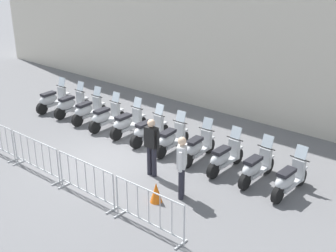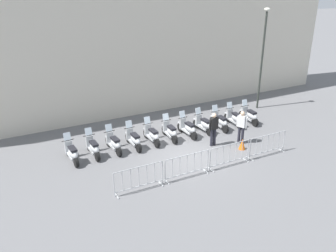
# 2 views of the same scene
# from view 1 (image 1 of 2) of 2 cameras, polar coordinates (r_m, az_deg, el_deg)

# --- Properties ---
(ground_plane) EXTENTS (120.00, 120.00, 0.00)m
(ground_plane) POSITION_cam_1_polar(r_m,az_deg,el_deg) (13.85, -7.44, -4.52)
(ground_plane) COLOR slate
(motorcycle_0) EXTENTS (0.71, 1.71, 1.24)m
(motorcycle_0) POSITION_cam_1_polar(r_m,az_deg,el_deg) (18.35, -14.61, 3.28)
(motorcycle_0) COLOR black
(motorcycle_0) RESTS_ON ground
(motorcycle_1) EXTENTS (0.68, 1.71, 1.24)m
(motorcycle_1) POSITION_cam_1_polar(r_m,az_deg,el_deg) (17.62, -12.39, 2.71)
(motorcycle_1) COLOR black
(motorcycle_1) RESTS_ON ground
(motorcycle_2) EXTENTS (0.72, 1.71, 1.24)m
(motorcycle_2) POSITION_cam_1_polar(r_m,az_deg,el_deg) (16.86, -10.25, 1.99)
(motorcycle_2) COLOR black
(motorcycle_2) RESTS_ON ground
(motorcycle_3) EXTENTS (0.67, 1.72, 1.24)m
(motorcycle_3) POSITION_cam_1_polar(r_m,az_deg,el_deg) (16.12, -8.01, 1.17)
(motorcycle_3) COLOR black
(motorcycle_3) RESTS_ON ground
(motorcycle_4) EXTENTS (0.66, 1.72, 1.24)m
(motorcycle_4) POSITION_cam_1_polar(r_m,az_deg,el_deg) (15.47, -5.28, 0.37)
(motorcycle_4) COLOR black
(motorcycle_4) RESTS_ON ground
(motorcycle_5) EXTENTS (0.59, 1.72, 1.24)m
(motorcycle_5) POSITION_cam_1_polar(r_m,az_deg,el_deg) (14.80, -2.58, -0.60)
(motorcycle_5) COLOR black
(motorcycle_5) RESTS_ON ground
(motorcycle_6) EXTENTS (0.71, 1.71, 1.24)m
(motorcycle_6) POSITION_cam_1_polar(r_m,az_deg,el_deg) (14.14, 0.35, -1.70)
(motorcycle_6) COLOR black
(motorcycle_6) RESTS_ON ground
(motorcycle_7) EXTENTS (0.71, 1.71, 1.24)m
(motorcycle_7) POSITION_cam_1_polar(r_m,az_deg,el_deg) (13.61, 3.79, -2.75)
(motorcycle_7) COLOR black
(motorcycle_7) RESTS_ON ground
(motorcycle_8) EXTENTS (0.62, 1.72, 1.24)m
(motorcycle_8) POSITION_cam_1_polar(r_m,az_deg,el_deg) (13.06, 7.21, -4.01)
(motorcycle_8) COLOR black
(motorcycle_8) RESTS_ON ground
(motorcycle_9) EXTENTS (0.61, 1.72, 1.24)m
(motorcycle_9) POSITION_cam_1_polar(r_m,az_deg,el_deg) (12.64, 11.17, -5.22)
(motorcycle_9) COLOR black
(motorcycle_9) RESTS_ON ground
(motorcycle_10) EXTENTS (0.59, 1.72, 1.24)m
(motorcycle_10) POSITION_cam_1_polar(r_m,az_deg,el_deg) (12.21, 15.21, -6.64)
(motorcycle_10) COLOR black
(motorcycle_10) RESTS_ON ground
(barrier_segment_1) EXTENTS (2.07, 0.76, 1.07)m
(barrier_segment_1) POSITION_cam_1_polar(r_m,az_deg,el_deg) (13.40, -16.56, -3.77)
(barrier_segment_1) COLOR #B2B5B7
(barrier_segment_1) RESTS_ON ground
(barrier_segment_2) EXTENTS (2.07, 0.76, 1.07)m
(barrier_segment_2) POSITION_cam_1_polar(r_m,az_deg,el_deg) (11.81, -10.46, -6.86)
(barrier_segment_2) COLOR #B2B5B7
(barrier_segment_2) RESTS_ON ground
(barrier_segment_3) EXTENTS (2.07, 0.76, 1.07)m
(barrier_segment_3) POSITION_cam_1_polar(r_m,az_deg,el_deg) (10.43, -2.49, -10.71)
(barrier_segment_3) COLOR #B2B5B7
(barrier_segment_3) RESTS_ON ground
(officer_near_row_end) EXTENTS (0.40, 0.45, 1.73)m
(officer_near_row_end) POSITION_cam_1_polar(r_m,az_deg,el_deg) (11.44, 1.78, -4.87)
(officer_near_row_end) COLOR #23232D
(officer_near_row_end) RESTS_ON ground
(officer_mid_plaza) EXTENTS (0.54, 0.29, 1.73)m
(officer_mid_plaza) POSITION_cam_1_polar(r_m,az_deg,el_deg) (12.53, -2.12, -2.35)
(officer_mid_plaza) COLOR #23232D
(officer_mid_plaza) RESTS_ON ground
(traffic_cone) EXTENTS (0.32, 0.32, 0.55)m
(traffic_cone) POSITION_cam_1_polar(r_m,az_deg,el_deg) (11.58, -1.53, -8.51)
(traffic_cone) COLOR orange
(traffic_cone) RESTS_ON ground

